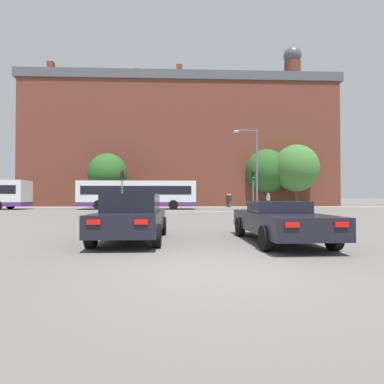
{
  "coord_description": "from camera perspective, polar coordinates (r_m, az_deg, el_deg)",
  "views": [
    {
      "loc": [
        -0.72,
        -5.55,
        1.36
      ],
      "look_at": [
        0.55,
        27.52,
        1.87
      ],
      "focal_mm": 28.0,
      "sensor_mm": 36.0,
      "label": 1
    }
  ],
  "objects": [
    {
      "name": "tree_kerbside",
      "position": [
        44.27,
        13.96,
        3.82
      ],
      "size": [
        6.04,
        6.04,
        8.14
      ],
      "color": "#4C3823",
      "rests_on": "ground_plane"
    },
    {
      "name": "traffic_light_near_right",
      "position": [
        28.4,
        11.56,
        1.55
      ],
      "size": [
        0.26,
        0.31,
        3.77
      ],
      "color": "slate",
      "rests_on": "ground_plane"
    },
    {
      "name": "pedestrian_waiting",
      "position": [
        39.88,
        14.3,
        -1.26
      ],
      "size": [
        0.4,
        0.46,
        1.82
      ],
      "rotation": [
        0.0,
        0.0,
        5.28
      ],
      "color": "black",
      "rests_on": "ground_plane"
    },
    {
      "name": "far_pavement",
      "position": [
        38.54,
        -1.12,
        -2.9
      ],
      "size": [
        70.19,
        2.5,
        0.01
      ],
      "primitive_type": "cube",
      "color": "gray",
      "rests_on": "ground_plane"
    },
    {
      "name": "traffic_light_near_left",
      "position": [
        28.19,
        -13.17,
        1.58
      ],
      "size": [
        0.26,
        0.31,
        3.78
      ],
      "color": "slate",
      "rests_on": "ground_plane"
    },
    {
      "name": "bus_crossing_lead",
      "position": [
        32.65,
        -10.27,
        -0.41
      ],
      "size": [
        12.42,
        2.73,
        3.02
      ],
      "rotation": [
        0.0,
        0.0,
        1.57
      ],
      "color": "silver",
      "rests_on": "ground_plane"
    },
    {
      "name": "pedestrian_walking_west",
      "position": [
        38.3,
        7.27,
        -1.4
      ],
      "size": [
        0.44,
        0.32,
        1.72
      ],
      "rotation": [
        0.0,
        0.0,
        3.4
      ],
      "color": "brown",
      "rests_on": "ground_plane"
    },
    {
      "name": "tree_distant",
      "position": [
        39.25,
        -15.76,
        3.35
      ],
      "size": [
        4.88,
        4.88,
        6.81
      ],
      "color": "#4C3823",
      "rests_on": "ground_plane"
    },
    {
      "name": "pedestrian_walking_east",
      "position": [
        39.13,
        6.84,
        -1.37
      ],
      "size": [
        0.42,
        0.27,
        1.74
      ],
      "rotation": [
        0.0,
        0.0,
        0.12
      ],
      "color": "black",
      "rests_on": "ground_plane"
    },
    {
      "name": "stop_line_strip",
      "position": [
        26.91,
        -0.66,
        -3.77
      ],
      "size": [
        9.17,
        0.3,
        0.01
      ],
      "primitive_type": "cube",
      "color": "silver",
      "rests_on": "ground_plane"
    },
    {
      "name": "brick_civic_building",
      "position": [
        48.09,
        -1.96,
        9.27
      ],
      "size": [
        46.99,
        10.47,
        25.56
      ],
      "color": "brown",
      "rests_on": "ground_plane"
    },
    {
      "name": "car_roadster_right",
      "position": [
        9.35,
        16.33,
        -5.26
      ],
      "size": [
        2.06,
        4.67,
        1.22
      ],
      "rotation": [
        0.0,
        0.0,
        0.03
      ],
      "color": "black",
      "rests_on": "ground_plane"
    },
    {
      "name": "tree_by_building",
      "position": [
        43.87,
        19.19,
        4.29
      ],
      "size": [
        6.19,
        6.19,
        8.53
      ],
      "color": "#4C3823",
      "rests_on": "ground_plane"
    },
    {
      "name": "street_lamp_junction",
      "position": [
        27.28,
        11.5,
        5.77
      ],
      "size": [
        2.18,
        0.36,
        7.4
      ],
      "color": "slate",
      "rests_on": "ground_plane"
    },
    {
      "name": "car_saloon_left",
      "position": [
        9.45,
        -11.31,
        -4.63
      ],
      "size": [
        1.95,
        4.35,
        1.45
      ],
      "rotation": [
        0.0,
        0.0,
        -0.0
      ],
      "color": "black",
      "rests_on": "ground_plane"
    },
    {
      "name": "ground_plane",
      "position": [
        5.76,
        5.24,
        -14.52
      ],
      "size": [
        400.0,
        400.0,
        0.0
      ],
      "primitive_type": "plane",
      "color": "#605E5B"
    }
  ]
}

